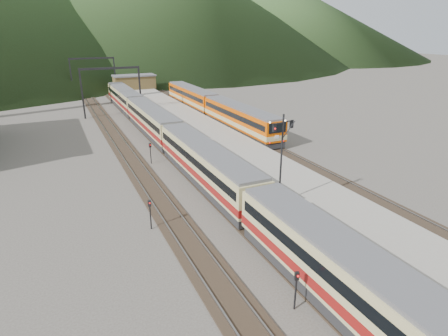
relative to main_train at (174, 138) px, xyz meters
name	(u,v)px	position (x,y,z in m)	size (l,w,h in m)	color
track_main	(154,135)	(0.00, 9.28, -1.89)	(2.60, 200.00, 0.23)	black
track_far	(117,139)	(-5.00, 9.28, -1.89)	(2.60, 200.00, 0.23)	black
track_second	(229,126)	(11.50, 9.28, -1.89)	(2.60, 200.00, 0.23)	black
platform	(197,131)	(5.60, 7.28, -1.45)	(8.00, 100.00, 1.00)	gray
gantry_near	(111,82)	(-2.85, 24.28, 3.63)	(9.55, 0.25, 8.00)	black
gantry_far	(93,69)	(-2.85, 49.28, 3.63)	(9.55, 0.25, 8.00)	black
station_shed	(134,82)	(5.60, 47.28, 0.62)	(9.40, 4.40, 3.10)	brown
hill_c	(255,10)	(110.00, 179.28, 23.05)	(160.00, 160.00, 50.00)	#2D431E
main_train	(174,138)	(0.00, 0.00, 0.00)	(2.82, 77.44, 3.45)	tan
second_train	(213,106)	(11.50, 15.64, 0.01)	(2.84, 38.71, 3.47)	#CA4A01
signal_mast	(282,151)	(2.80, -17.83, 3.30)	(2.15, 0.67, 6.98)	black
short_signal_a	(296,286)	(-2.18, -27.20, -0.49)	(0.25, 0.20, 2.27)	black
short_signal_b	(150,150)	(-3.22, -1.85, -0.49)	(0.26, 0.23, 2.27)	black
short_signal_c	(150,211)	(-6.81, -15.88, -0.49)	(0.26, 0.23, 2.27)	black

